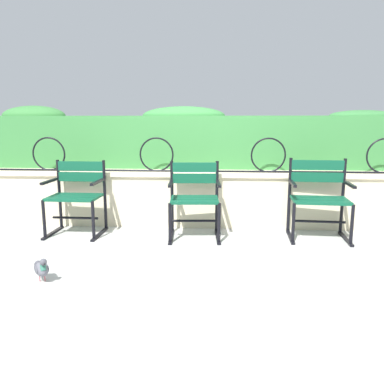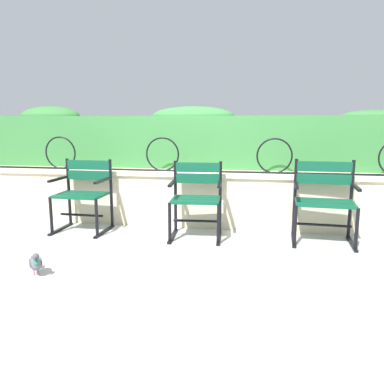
% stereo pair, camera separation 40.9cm
% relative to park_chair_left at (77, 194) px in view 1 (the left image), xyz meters
% --- Properties ---
extents(ground_plane, '(60.00, 60.00, 0.00)m').
position_rel_park_chair_left_xyz_m(ground_plane, '(1.35, -0.37, -0.46)').
color(ground_plane, '#ADADA8').
extents(stone_wall, '(7.88, 0.41, 0.68)m').
position_rel_park_chair_left_xyz_m(stone_wall, '(1.35, 0.45, -0.11)').
color(stone_wall, beige).
rests_on(stone_wall, ground).
extents(iron_arch_fence, '(7.33, 0.02, 0.42)m').
position_rel_park_chair_left_xyz_m(iron_arch_fence, '(0.97, 0.37, 0.39)').
color(iron_arch_fence, black).
rests_on(iron_arch_fence, stone_wall).
extents(hedge_row, '(7.72, 0.63, 0.82)m').
position_rel_park_chair_left_xyz_m(hedge_row, '(1.30, 0.94, 0.60)').
color(hedge_row, '#387A3D').
rests_on(hedge_row, stone_wall).
extents(park_chair_left, '(0.62, 0.54, 0.84)m').
position_rel_park_chair_left_xyz_m(park_chair_left, '(0.00, 0.00, 0.00)').
color(park_chair_left, '#0F4C33').
rests_on(park_chair_left, ground).
extents(park_chair_centre, '(0.59, 0.55, 0.84)m').
position_rel_park_chair_left_xyz_m(park_chair_centre, '(1.37, -0.05, -0.00)').
color(park_chair_centre, '#0F4C33').
rests_on(park_chair_centre, ground).
extents(park_chair_right, '(0.67, 0.56, 0.88)m').
position_rel_park_chair_left_xyz_m(park_chair_right, '(2.75, 0.01, 0.01)').
color(park_chair_right, '#0F4C33').
rests_on(park_chair_right, ground).
extents(pigeon_near_chairs, '(0.21, 0.25, 0.22)m').
position_rel_park_chair_left_xyz_m(pigeon_near_chairs, '(0.20, -1.38, -0.35)').
color(pigeon_near_chairs, '#5B5B66').
rests_on(pigeon_near_chairs, ground).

